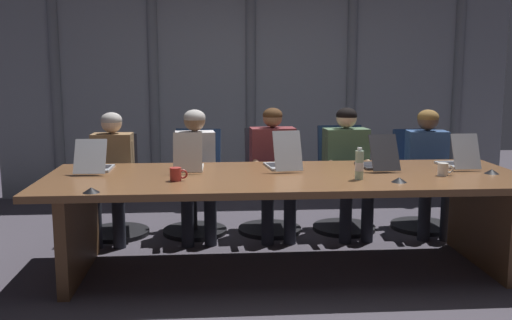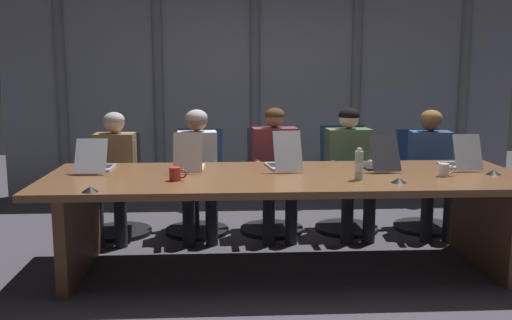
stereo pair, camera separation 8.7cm
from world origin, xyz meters
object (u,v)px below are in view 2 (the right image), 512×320
object	(u,v)px
laptop_right_mid	(378,162)
person_right_mid	(350,163)
laptop_left_end	(96,164)
person_left_mid	(198,165)
office_chair_left_end	(118,196)
conference_mic_right_side	(493,172)
office_chair_left_mid	(198,194)
laptop_center	(283,161)
water_bottle_primary	(359,165)
office_chair_center	(271,193)
office_chair_right_end	(424,192)
conference_mic_left_side	(399,180)
laptop_left_mid	(189,163)
coffee_mug_near	(444,170)
laptop_right_end	(459,161)
person_left_end	(114,168)
coffee_mug_far	(176,174)
office_chair_right_mid	(346,191)
person_right_end	(432,163)
person_center	(276,164)
conference_mic_middle	(90,189)

from	to	relation	value
laptop_right_mid	person_right_mid	size ratio (longest dim) A/B	0.40
laptop_left_end	person_left_mid	bearing A→B (deg)	-48.38
office_chair_left_end	conference_mic_right_side	size ratio (longest dim) A/B	8.40
laptop_left_end	office_chair_left_end	bearing A→B (deg)	-0.14
office_chair_left_mid	person_right_mid	world-z (taller)	person_right_mid
laptop_center	water_bottle_primary	size ratio (longest dim) A/B	2.07
office_chair_center	conference_mic_right_side	bearing A→B (deg)	52.23
office_chair_right_end	conference_mic_right_side	xyz separation A→B (m)	(0.11, -1.17, 0.40)
laptop_center	conference_mic_left_side	bearing A→B (deg)	-136.38
laptop_left_mid	conference_mic_right_side	xyz separation A→B (m)	(2.32, -0.31, -0.04)
office_chair_right_end	coffee_mug_near	bearing A→B (deg)	-20.26
laptop_left_mid	office_chair_right_end	size ratio (longest dim) A/B	0.42
laptop_right_mid	office_chair_left_mid	xyz separation A→B (m)	(-1.48, 0.87, -0.44)
laptop_right_end	person_left_end	world-z (taller)	person_left_end
water_bottle_primary	office_chair_right_end	bearing A→B (deg)	53.73
laptop_left_end	office_chair_center	bearing A→B (deg)	-59.71
water_bottle_primary	coffee_mug_far	xyz separation A→B (m)	(-1.32, 0.05, -0.06)
laptop_right_mid	office_chair_right_end	size ratio (longest dim) A/B	0.50
person_right_mid	laptop_right_end	bearing A→B (deg)	41.97
water_bottle_primary	coffee_mug_near	world-z (taller)	water_bottle_primary
office_chair_left_mid	office_chair_right_mid	world-z (taller)	office_chair_right_mid
office_chair_right_mid	conference_mic_left_side	size ratio (longest dim) A/B	9.02
laptop_left_end	laptop_center	distance (m)	1.48
office_chair_center	conference_mic_left_side	bearing A→B (deg)	26.99
laptop_right_mid	office_chair_left_end	size ratio (longest dim) A/B	0.51
person_right_end	coffee_mug_far	bearing A→B (deg)	-58.97
person_right_mid	water_bottle_primary	distance (m)	1.19
person_right_mid	conference_mic_left_side	size ratio (longest dim) A/B	10.74
person_right_end	conference_mic_right_side	bearing A→B (deg)	11.03
laptop_left_end	person_left_end	distance (m)	0.68
water_bottle_primary	laptop_right_end	bearing A→B (deg)	25.45
laptop_center	person_right_end	distance (m)	1.62
laptop_right_mid	person_left_mid	world-z (taller)	person_left_mid
laptop_left_mid	coffee_mug_far	size ratio (longest dim) A/B	3.16
person_left_end	coffee_mug_far	xyz separation A→B (m)	(0.65, -1.10, 0.14)
laptop_right_end	office_chair_left_end	distance (m)	3.06
office_chair_left_end	office_chair_left_mid	bearing A→B (deg)	81.50
laptop_left_mid	water_bottle_primary	distance (m)	1.33
office_chair_right_end	laptop_right_end	bearing A→B (deg)	-9.11
office_chair_left_end	person_left_end	xyz separation A→B (m)	(-0.00, -0.16, 0.30)
person_center	water_bottle_primary	distance (m)	1.27
conference_mic_right_side	coffee_mug_far	bearing A→B (deg)	-177.63
laptop_left_end	person_right_end	size ratio (longest dim) A/B	0.38
laptop_right_end	person_left_end	bearing A→B (deg)	75.50
office_chair_left_end	office_chair_right_mid	size ratio (longest dim) A/B	0.93
office_chair_right_end	person_left_end	xyz separation A→B (m)	(-2.94, -0.16, 0.29)
person_right_mid	conference_mic_middle	xyz separation A→B (m)	(-2.04, -1.47, 0.09)
person_left_end	coffee_mug_far	size ratio (longest dim) A/B	9.00
laptop_left_end	office_chair_right_end	distance (m)	3.09
office_chair_right_mid	person_left_end	world-z (taller)	person_left_end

